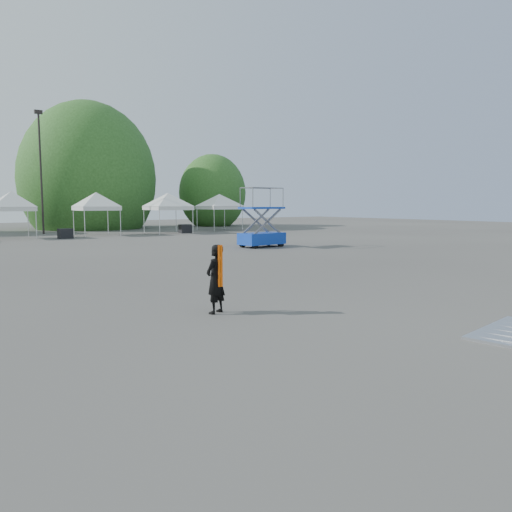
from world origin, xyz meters
TOP-DOWN VIEW (x-y plane):
  - ground at (0.00, 0.00)m, footprint 120.00×120.00m
  - light_pole_east at (3.00, 32.00)m, footprint 0.60×0.25m
  - tree_mid_e at (9.00, 39.00)m, footprint 5.12×5.12m
  - tree_far_e at (22.00, 37.00)m, footprint 3.84×3.84m
  - tent_e at (0.01, 27.89)m, footprint 3.89×3.89m
  - tent_f at (5.98, 27.89)m, footprint 4.16×4.16m
  - tent_g at (11.68, 27.11)m, footprint 4.51×4.51m
  - tent_h at (17.73, 28.75)m, footprint 4.60×4.60m
  - man at (-1.17, -1.22)m, footprint 0.67×0.57m
  - scissor_lift at (9.99, 11.91)m, footprint 2.69×1.50m
  - crate_mid at (2.95, 25.59)m, footprint 0.95×0.76m
  - crate_east at (12.95, 26.57)m, footprint 0.98×0.78m

SIDE VIEW (x-z plane):
  - ground at x=0.00m, z-range 0.00..0.00m
  - crate_mid at x=2.95m, z-range 0.00..0.70m
  - crate_east at x=12.95m, z-range 0.00..0.72m
  - man at x=-1.17m, z-range 0.00..1.55m
  - scissor_lift at x=9.99m, z-range 0.01..3.36m
  - tent_e at x=0.01m, z-range 1.12..5.00m
  - tent_f at x=5.98m, z-range 1.12..5.00m
  - tent_g at x=11.68m, z-range 1.12..5.00m
  - tent_h at x=17.73m, z-range 1.12..5.00m
  - tree_far_e at x=22.00m, z-range 0.70..6.55m
  - tree_mid_e at x=9.00m, z-range 0.94..8.74m
  - light_pole_east at x=3.00m, z-range 0.62..10.42m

